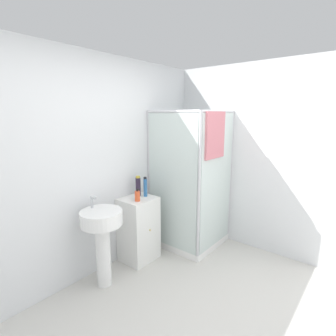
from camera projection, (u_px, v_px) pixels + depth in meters
wall_back at (95, 167)px, 2.97m from camera, size 6.40×0.06×2.50m
wall_right at (296, 163)px, 3.21m from camera, size 0.06×6.40×2.50m
shower_enclosure at (192, 209)px, 3.68m from camera, size 0.85×0.88×1.89m
vanity_cabinet at (139, 229)px, 3.33m from camera, size 0.42×0.40×0.82m
sink at (102, 232)px, 2.77m from camera, size 0.44×0.44×0.99m
soap_dispenser at (137, 196)px, 3.13m from camera, size 0.06×0.06×0.15m
shampoo_bottle_tall_black at (138, 186)px, 3.33m from camera, size 0.06×0.06×0.26m
shampoo_bottle_blue at (145, 187)px, 3.30m from camera, size 0.05×0.05×0.25m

